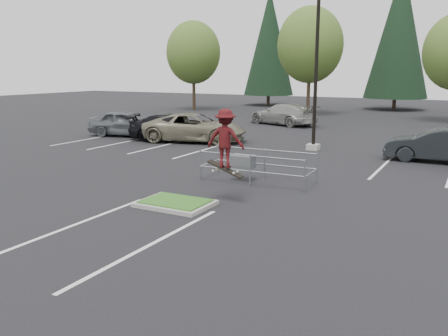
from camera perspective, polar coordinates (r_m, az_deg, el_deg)
The scene contains 15 objects.
ground at distance 14.70m, azimuth -5.85°, elevation -4.51°, with size 120.00×120.00×0.00m, color black.
grass_median at distance 14.68m, azimuth -5.86°, elevation -4.22°, with size 2.20×1.60×0.16m.
stall_lines at distance 20.40m, azimuth 0.50°, elevation 0.17°, with size 22.62×17.60×0.01m.
light_pole at distance 24.80m, azimuth 11.06°, elevation 12.60°, with size 0.70×0.60×10.12m.
decid_a at distance 49.14m, azimuth -3.69°, elevation 13.47°, with size 5.44×5.44×8.91m.
decid_b at distance 44.48m, azimuth 10.31°, elevation 14.08°, with size 5.89×5.89×9.64m.
conif_a at distance 56.21m, azimuth 5.47°, elevation 14.77°, with size 5.72×5.72×13.00m.
conif_b at distance 52.88m, azimuth 20.34°, elevation 15.12°, with size 6.38×6.38×14.50m.
cart_corral at distance 17.66m, azimuth 2.69°, elevation 0.74°, with size 4.14×1.58×1.16m.
skateboarder at distance 14.50m, azimuth 0.15°, elevation 3.53°, with size 1.27×0.87×2.10m.
car_l_tan at distance 27.50m, azimuth -3.67°, elevation 4.88°, with size 2.71×5.88×1.64m, color gray.
car_l_black at distance 28.32m, azimuth -6.25°, elevation 4.93°, with size 2.15×5.30×1.54m, color black.
car_l_grey at distance 30.43m, azimuth -11.71°, elevation 5.30°, with size 1.90×4.72×1.61m, color #55585D.
car_r_charc at distance 23.43m, azimuth 24.43°, elevation 2.50°, with size 1.61×4.61×1.52m, color black.
car_far_silver at distance 36.21m, azimuth 7.27°, elevation 6.45°, with size 2.27×5.57×1.62m, color #9C9B97.
Camera 1 is at (7.98, -11.64, 4.11)m, focal length 38.00 mm.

